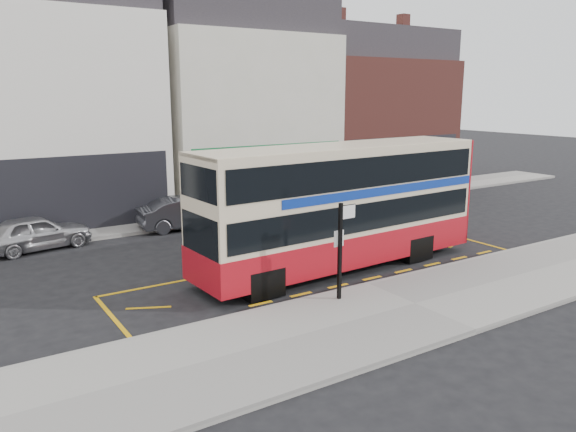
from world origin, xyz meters
TOP-DOWN VIEW (x-y plane):
  - ground at (0.00, 0.00)m, footprint 120.00×120.00m
  - pavement at (0.00, -2.30)m, footprint 40.00×4.00m
  - kerb at (0.00, -0.38)m, footprint 40.00×0.15m
  - far_pavement at (0.00, 11.00)m, footprint 50.00×3.00m
  - road_markings at (0.00, 1.60)m, footprint 14.00×3.40m
  - terrace_left at (-5.50, 14.99)m, footprint 8.00×8.01m
  - terrace_green_shop at (3.50, 14.99)m, footprint 9.00×8.01m
  - terrace_right at (12.50, 14.99)m, footprint 9.00×8.01m
  - double_decker_bus at (0.53, 1.62)m, footprint 10.24×2.83m
  - bus_stop_post at (-1.44, -0.91)m, footprint 0.66×0.12m
  - car_silver at (-7.53, 9.34)m, footprint 4.06×2.22m
  - car_grey at (-1.53, 9.47)m, footprint 4.24×1.85m
  - car_white at (5.58, 8.86)m, footprint 4.72×2.48m
  - street_tree_right at (9.41, 12.12)m, footprint 2.20×2.20m

SIDE VIEW (x-z plane):
  - ground at x=0.00m, z-range 0.00..0.00m
  - road_markings at x=0.00m, z-range 0.00..0.01m
  - pavement at x=0.00m, z-range 0.00..0.15m
  - kerb at x=0.00m, z-range 0.00..0.15m
  - far_pavement at x=0.00m, z-range 0.00..0.15m
  - car_white at x=5.58m, z-range 0.00..1.31m
  - car_silver at x=-7.53m, z-range 0.00..1.31m
  - car_grey at x=-1.53m, z-range 0.00..1.35m
  - bus_stop_post at x=-1.44m, z-range 0.44..3.10m
  - double_decker_bus at x=0.53m, z-range 0.10..4.15m
  - street_tree_right at x=9.41m, z-range 0.86..5.62m
  - terrace_right at x=12.50m, z-range -0.58..9.72m
  - terrace_green_shop at x=3.50m, z-range -0.58..10.72m
  - terrace_left at x=-5.50m, z-range -0.58..11.22m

